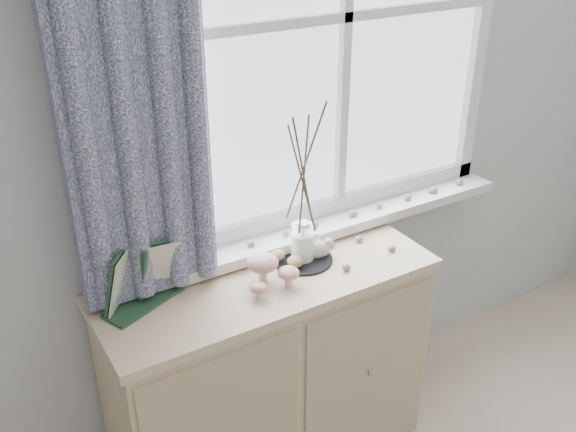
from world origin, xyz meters
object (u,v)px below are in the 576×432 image
object	(u,v)px
botanical_book	(144,279)
toadstool_cluster	(268,268)
sideboard	(270,373)
twig_pitcher	(304,169)

from	to	relation	value
botanical_book	toadstool_cluster	world-z (taller)	botanical_book
toadstool_cluster	botanical_book	bearing A→B (deg)	169.17
sideboard	toadstool_cluster	xyz separation A→B (m)	(-0.02, -0.03, 0.48)
sideboard	botanical_book	xyz separation A→B (m)	(-0.42, 0.05, 0.53)
botanical_book	toadstool_cluster	distance (m)	0.41
sideboard	twig_pitcher	bearing A→B (deg)	14.50
botanical_book	twig_pitcher	size ratio (longest dim) A/B	0.51
sideboard	botanical_book	world-z (taller)	botanical_book
toadstool_cluster	twig_pitcher	world-z (taller)	twig_pitcher
toadstool_cluster	twig_pitcher	size ratio (longest dim) A/B	0.30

